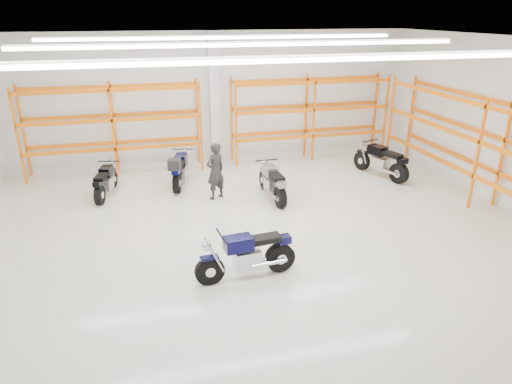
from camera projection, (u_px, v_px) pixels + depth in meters
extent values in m
plane|color=beige|center=(256.00, 232.00, 11.26)|extent=(14.00, 14.00, 0.00)
cube|color=white|center=(213.00, 99.00, 15.84)|extent=(14.00, 0.02, 4.50)
cube|color=white|center=(389.00, 286.00, 5.03)|extent=(14.00, 0.02, 4.50)
cube|color=white|center=(512.00, 126.00, 12.04)|extent=(0.02, 12.00, 4.50)
cube|color=white|center=(256.00, 41.00, 9.61)|extent=(14.00, 12.00, 0.02)
cube|color=white|center=(304.00, 59.00, 6.94)|extent=(10.00, 0.22, 0.10)
cube|color=white|center=(250.00, 44.00, 10.09)|extent=(10.00, 0.22, 0.10)
cube|color=white|center=(225.00, 37.00, 12.80)|extent=(10.00, 0.22, 0.10)
cylinder|color=black|center=(210.00, 271.00, 8.99)|extent=(0.61, 0.18, 0.60)
cylinder|color=black|center=(280.00, 257.00, 9.47)|extent=(0.64, 0.24, 0.62)
cylinder|color=silver|center=(210.00, 271.00, 8.99)|extent=(0.21, 0.16, 0.20)
cylinder|color=silver|center=(280.00, 257.00, 9.47)|extent=(0.24, 0.22, 0.22)
cube|color=black|center=(209.00, 258.00, 8.88)|extent=(0.37, 0.19, 0.06)
cube|color=#B7B7BC|center=(247.00, 259.00, 9.20)|extent=(0.56, 0.41, 0.38)
cube|color=#A5A5AA|center=(265.00, 260.00, 9.36)|extent=(0.71, 0.19, 0.08)
cube|color=black|center=(238.00, 244.00, 9.00)|extent=(0.59, 0.40, 0.28)
cube|color=black|center=(265.00, 239.00, 9.18)|extent=(0.69, 0.37, 0.12)
cube|color=black|center=(284.00, 239.00, 9.35)|extent=(0.28, 0.25, 0.16)
cylinder|color=black|center=(221.00, 236.00, 8.81)|extent=(0.11, 0.70, 0.04)
sphere|color=silver|center=(207.00, 246.00, 8.77)|extent=(0.19, 0.19, 0.19)
cylinder|color=silver|center=(269.00, 263.00, 9.23)|extent=(0.76, 0.17, 0.09)
cylinder|color=black|center=(113.00, 179.00, 14.03)|extent=(0.23, 0.55, 0.54)
cylinder|color=black|center=(100.00, 195.00, 12.77)|extent=(0.29, 0.58, 0.56)
cylinder|color=silver|center=(113.00, 179.00, 14.03)|extent=(0.17, 0.20, 0.18)
cylinder|color=silver|center=(100.00, 195.00, 12.77)|extent=(0.22, 0.24, 0.20)
cube|color=black|center=(112.00, 171.00, 13.93)|extent=(0.21, 0.35, 0.05)
cube|color=#B7B7BC|center=(106.00, 184.00, 13.34)|extent=(0.43, 0.53, 0.34)
cube|color=#A5A5AA|center=(103.00, 191.00, 13.05)|extent=(0.26, 0.64, 0.07)
cube|color=black|center=(106.00, 171.00, 13.36)|extent=(0.42, 0.56, 0.25)
cube|color=black|center=(101.00, 177.00, 12.90)|extent=(0.40, 0.64, 0.11)
cube|color=black|center=(97.00, 184.00, 12.57)|extent=(0.25, 0.27, 0.14)
cylinder|color=black|center=(109.00, 161.00, 13.58)|extent=(0.62, 0.18, 0.03)
sphere|color=silver|center=(112.00, 163.00, 13.88)|extent=(0.17, 0.17, 0.17)
cylinder|color=silver|center=(97.00, 191.00, 13.02)|extent=(0.24, 0.67, 0.08)
cylinder|color=black|center=(185.00, 168.00, 14.96)|extent=(0.27, 0.60, 0.59)
cylinder|color=black|center=(177.00, 183.00, 13.58)|extent=(0.33, 0.64, 0.61)
cylinder|color=silver|center=(185.00, 168.00, 14.96)|extent=(0.18, 0.23, 0.20)
cylinder|color=silver|center=(177.00, 183.00, 13.58)|extent=(0.25, 0.26, 0.22)
cube|color=#070A41|center=(184.00, 159.00, 14.86)|extent=(0.23, 0.38, 0.06)
cube|color=#B7B7BC|center=(181.00, 172.00, 14.21)|extent=(0.47, 0.59, 0.37)
cube|color=#A5A5AA|center=(179.00, 179.00, 13.89)|extent=(0.29, 0.70, 0.08)
cube|color=#070A41|center=(181.00, 159.00, 14.23)|extent=(0.47, 0.62, 0.28)
cube|color=black|center=(178.00, 164.00, 13.72)|extent=(0.45, 0.71, 0.12)
cube|color=#070A41|center=(176.00, 171.00, 13.36)|extent=(0.28, 0.30, 0.16)
cylinder|color=black|center=(182.00, 149.00, 14.46)|extent=(0.68, 0.21, 0.04)
sphere|color=silver|center=(184.00, 151.00, 14.80)|extent=(0.19, 0.19, 0.19)
cylinder|color=silver|center=(173.00, 180.00, 13.86)|extent=(0.28, 0.74, 0.09)
cube|color=black|center=(174.00, 164.00, 13.16)|extent=(0.42, 0.45, 0.30)
cylinder|color=black|center=(264.00, 180.00, 13.89)|extent=(0.15, 0.60, 0.59)
cylinder|color=black|center=(280.00, 197.00, 12.57)|extent=(0.21, 0.62, 0.61)
cylinder|color=silver|center=(264.00, 180.00, 13.89)|extent=(0.15, 0.20, 0.20)
cylinder|color=silver|center=(280.00, 197.00, 12.57)|extent=(0.21, 0.23, 0.22)
cube|color=gray|center=(264.00, 171.00, 13.78)|extent=(0.17, 0.36, 0.06)
cube|color=#B7B7BC|center=(272.00, 185.00, 13.16)|extent=(0.38, 0.53, 0.37)
cube|color=#A5A5AA|center=(276.00, 192.00, 12.87)|extent=(0.15, 0.70, 0.08)
cube|color=gray|center=(270.00, 171.00, 13.18)|extent=(0.36, 0.57, 0.28)
cube|color=black|center=(277.00, 177.00, 12.69)|extent=(0.33, 0.66, 0.12)
cube|color=gray|center=(282.00, 184.00, 12.35)|extent=(0.23, 0.27, 0.16)
cylinder|color=black|center=(267.00, 160.00, 13.40)|extent=(0.69, 0.07, 0.04)
sphere|color=silver|center=(264.00, 162.00, 13.72)|extent=(0.19, 0.19, 0.19)
cylinder|color=silver|center=(272.00, 194.00, 12.79)|extent=(0.12, 0.74, 0.09)
cylinder|color=black|center=(362.00, 161.00, 15.59)|extent=(0.33, 0.64, 0.64)
cylinder|color=black|center=(399.00, 173.00, 14.35)|extent=(0.40, 0.69, 0.66)
cylinder|color=silver|center=(362.00, 161.00, 15.59)|extent=(0.21, 0.25, 0.21)
cylinder|color=silver|center=(399.00, 173.00, 14.35)|extent=(0.28, 0.29, 0.23)
cube|color=black|center=(363.00, 152.00, 15.47)|extent=(0.28, 0.41, 0.06)
cube|color=#B7B7BC|center=(381.00, 163.00, 14.90)|extent=(0.54, 0.65, 0.40)
cube|color=#A5A5AA|center=(390.00, 170.00, 14.63)|extent=(0.37, 0.74, 0.09)
cube|color=black|center=(377.00, 150.00, 14.90)|extent=(0.54, 0.68, 0.30)
cube|color=black|center=(392.00, 155.00, 14.44)|extent=(0.53, 0.77, 0.13)
cube|color=black|center=(403.00, 161.00, 14.13)|extent=(0.31, 0.34, 0.17)
cylinder|color=black|center=(370.00, 141.00, 15.10)|extent=(0.71, 0.28, 0.04)
sphere|color=silver|center=(362.00, 144.00, 15.41)|extent=(0.20, 0.20, 0.20)
cylinder|color=silver|center=(387.00, 171.00, 14.51)|extent=(0.36, 0.78, 0.10)
imported|color=black|center=(215.00, 171.00, 13.00)|extent=(0.72, 0.64, 1.66)
cube|color=white|center=(214.00, 100.00, 15.68)|extent=(0.32, 0.32, 4.50)
cube|color=#F86000|center=(23.00, 131.00, 14.59)|extent=(0.07, 0.07, 3.00)
cube|color=#F86000|center=(18.00, 138.00, 13.87)|extent=(0.07, 0.07, 3.00)
cube|color=#F86000|center=(114.00, 126.00, 15.23)|extent=(0.07, 0.07, 3.00)
cube|color=#F86000|center=(113.00, 132.00, 14.51)|extent=(0.07, 0.07, 3.00)
cube|color=#F86000|center=(198.00, 122.00, 15.87)|extent=(0.07, 0.07, 3.00)
cube|color=#F86000|center=(201.00, 127.00, 15.15)|extent=(0.07, 0.07, 3.00)
cube|color=#F86000|center=(116.00, 143.00, 15.44)|extent=(5.60, 0.07, 0.12)
cube|color=#F86000|center=(115.00, 149.00, 14.72)|extent=(5.60, 0.07, 0.12)
cube|color=#F86000|center=(113.00, 115.00, 15.09)|extent=(5.60, 0.07, 0.12)
cube|color=#F86000|center=(112.00, 120.00, 14.37)|extent=(5.60, 0.07, 0.12)
cube|color=#F86000|center=(109.00, 87.00, 14.75)|extent=(5.60, 0.07, 0.12)
cube|color=#F86000|center=(108.00, 90.00, 14.03)|extent=(5.60, 0.07, 0.12)
cube|color=#F86000|center=(231.00, 120.00, 16.15)|extent=(0.07, 0.07, 3.00)
cube|color=#F86000|center=(236.00, 125.00, 15.43)|extent=(0.07, 0.07, 3.00)
cube|color=#F86000|center=(306.00, 116.00, 16.79)|extent=(0.07, 0.07, 3.00)
cube|color=#F86000|center=(314.00, 120.00, 16.07)|extent=(0.07, 0.07, 3.00)
cube|color=#F86000|center=(375.00, 112.00, 17.43)|extent=(0.07, 0.07, 3.00)
cube|color=#F86000|center=(385.00, 116.00, 16.71)|extent=(0.07, 0.07, 3.00)
cube|color=#F86000|center=(305.00, 131.00, 17.00)|extent=(5.60, 0.07, 0.12)
cube|color=#F86000|center=(313.00, 136.00, 16.28)|extent=(5.60, 0.07, 0.12)
cube|color=#F86000|center=(306.00, 106.00, 16.65)|extent=(5.60, 0.07, 0.12)
cube|color=#F86000|center=(314.00, 110.00, 15.93)|extent=(5.60, 0.07, 0.12)
cube|color=#F86000|center=(307.00, 79.00, 16.31)|extent=(5.60, 0.07, 0.12)
cube|color=#F86000|center=(316.00, 83.00, 15.58)|extent=(5.60, 0.07, 0.12)
cube|color=#F86000|center=(503.00, 154.00, 12.29)|extent=(0.07, 0.07, 3.00)
cube|color=#F86000|center=(477.00, 156.00, 12.10)|extent=(0.07, 0.07, 3.00)
cube|color=#F86000|center=(411.00, 119.00, 16.34)|extent=(0.07, 0.07, 3.00)
cube|color=#F86000|center=(391.00, 120.00, 16.16)|extent=(0.07, 0.07, 3.00)
cube|color=#F86000|center=(499.00, 173.00, 12.49)|extent=(0.07, 9.00, 0.12)
cube|color=#F86000|center=(474.00, 176.00, 12.31)|extent=(0.07, 9.00, 0.12)
cube|color=#F86000|center=(506.00, 140.00, 12.15)|extent=(0.07, 9.00, 0.12)
cube|color=#F86000|center=(480.00, 142.00, 11.97)|extent=(0.07, 9.00, 0.12)
cube|color=#F86000|center=(487.00, 107.00, 11.62)|extent=(0.07, 9.00, 0.12)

